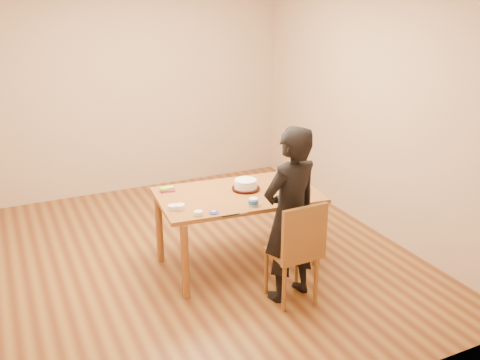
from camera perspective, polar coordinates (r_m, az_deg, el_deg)
name	(u,v)px	position (r m, az deg, el deg)	size (l,w,h in m)	color
room_shell	(187,121)	(5.36, -5.67, 6.29)	(4.00, 4.50, 2.70)	#5A2E16
dining_table	(238,195)	(5.11, -0.24, -1.62)	(1.52, 0.90, 0.04)	brown
dining_chair	(292,252)	(4.67, 5.53, -7.70)	(0.37, 0.37, 0.04)	brown
cake_plate	(246,189)	(5.19, 0.62, -0.92)	(0.27, 0.27, 0.02)	#AB220B
cake	(246,184)	(5.17, 0.62, -0.45)	(0.22, 0.22, 0.07)	white
frosting_dome	(246,180)	(5.16, 0.62, 0.05)	(0.22, 0.22, 0.03)	white
frosting_tub	(253,202)	(4.81, 1.43, -2.35)	(0.08, 0.08, 0.07)	white
frosting_lid	(214,213)	(4.67, -2.81, -3.49)	(0.09, 0.09, 0.01)	#1C31B8
frosting_dollop	(214,211)	(4.67, -2.81, -3.35)	(0.04, 0.04, 0.02)	white
ramekin_green	(198,213)	(4.63, -4.47, -3.54)	(0.08, 0.08, 0.04)	white
ramekin_yellow	(180,207)	(4.77, -6.47, -2.87)	(0.09, 0.09, 0.04)	white
ramekin_multi	(173,207)	(4.77, -7.18, -2.91)	(0.08, 0.08, 0.04)	white
candy_box_pink	(168,190)	(5.19, -7.71, -1.10)	(0.14, 0.07, 0.02)	#D63285
candy_box_green	(167,188)	(5.19, -7.79, -0.88)	(0.13, 0.07, 0.02)	green
spatula	(231,215)	(4.62, -1.01, -3.77)	(0.17, 0.02, 0.01)	black
person	(290,215)	(4.56, 5.38, -3.77)	(0.57, 0.37, 1.56)	black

